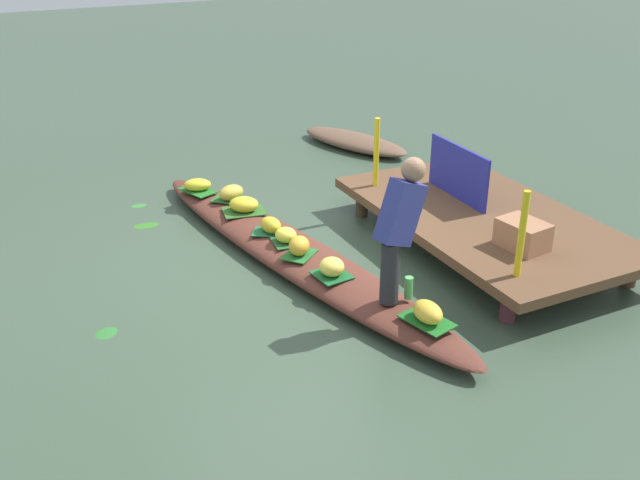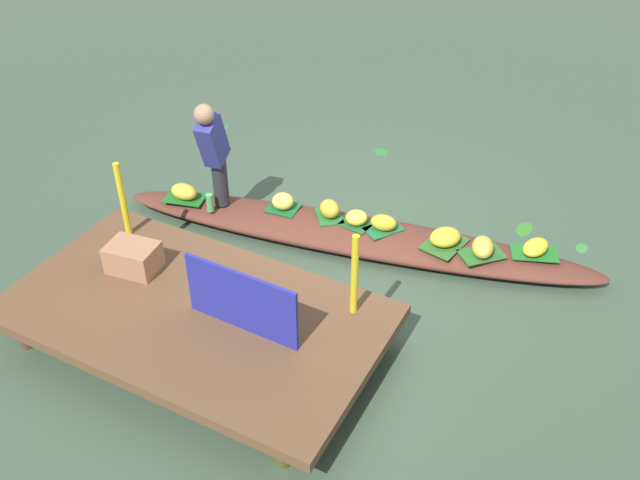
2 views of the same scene
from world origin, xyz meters
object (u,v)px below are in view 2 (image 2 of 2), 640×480
object	(u,v)px
vendor_boat	(352,234)
banana_bunch_7	(384,223)
water_bottle	(210,203)
banana_bunch_3	(184,192)
banana_bunch_5	(330,209)
banana_bunch_0	(283,201)
vendor_person	(213,149)
banana_bunch_6	(483,247)
banana_bunch_1	(536,247)
produce_crate	(133,258)
market_banner	(241,301)
banana_bunch_2	(445,237)
banana_bunch_4	(357,218)

from	to	relation	value
vendor_boat	banana_bunch_7	world-z (taller)	banana_bunch_7
water_bottle	banana_bunch_3	bearing A→B (deg)	-9.67
vendor_boat	banana_bunch_7	xyz separation A→B (m)	(-0.31, -0.09, 0.19)
banana_bunch_5	water_bottle	bearing A→B (deg)	22.72
banana_bunch_0	vendor_boat	bearing A→B (deg)	-176.68
vendor_person	water_bottle	size ratio (longest dim) A/B	6.23
vendor_boat	banana_bunch_6	bearing A→B (deg)	175.74
vendor_boat	vendor_person	world-z (taller)	vendor_person
banana_bunch_6	water_bottle	bearing A→B (deg)	12.02
banana_bunch_1	banana_bunch_3	world-z (taller)	banana_bunch_3
banana_bunch_7	produce_crate	world-z (taller)	produce_crate
vendor_person	market_banner	size ratio (longest dim) A/B	1.20
produce_crate	banana_bunch_3	bearing A→B (deg)	-70.32
banana_bunch_2	banana_bunch_0	bearing A→B (deg)	6.07
banana_bunch_6	vendor_person	xyz separation A→B (m)	(2.72, 0.49, 0.61)
water_bottle	banana_bunch_5	bearing A→B (deg)	-157.28
banana_bunch_5	market_banner	size ratio (longest dim) A/B	0.23
banana_bunch_0	banana_bunch_6	world-z (taller)	banana_bunch_6
banana_bunch_0	banana_bunch_3	size ratio (longest dim) A/B	0.76
banana_bunch_1	water_bottle	distance (m)	3.32
banana_bunch_3	banana_bunch_6	distance (m)	3.19
vendor_boat	water_bottle	distance (m)	1.52
banana_bunch_7	banana_bunch_6	bearing A→B (deg)	-176.78
banana_bunch_6	banana_bunch_7	xyz separation A→B (m)	(1.01, 0.06, -0.01)
banana_bunch_7	banana_bunch_5	bearing A→B (deg)	4.37
banana_bunch_6	market_banner	bearing A→B (deg)	56.47
banana_bunch_0	banana_bunch_4	xyz separation A→B (m)	(-0.82, -0.09, -0.01)
banana_bunch_6	water_bottle	xyz separation A→B (m)	(2.76, 0.59, 0.01)
banana_bunch_2	banana_bunch_6	size ratio (longest dim) A/B	1.07
banana_bunch_4	market_banner	world-z (taller)	market_banner
banana_bunch_4	water_bottle	xyz separation A→B (m)	(1.47, 0.49, 0.02)
banana_bunch_0	vendor_person	xyz separation A→B (m)	(0.61, 0.30, 0.61)
banana_bunch_0	banana_bunch_1	xyz separation A→B (m)	(-2.55, -0.45, -0.01)
banana_bunch_5	vendor_person	size ratio (longest dim) A/B	0.19
banana_bunch_3	produce_crate	distance (m)	1.46
vendor_person	water_bottle	distance (m)	0.61
vendor_person	vendor_boat	bearing A→B (deg)	-166.29
banana_bunch_4	banana_bunch_7	distance (m)	0.28
banana_bunch_1	vendor_person	world-z (taller)	vendor_person
banana_bunch_2	market_banner	size ratio (longest dim) A/B	0.31
water_bottle	banana_bunch_6	bearing A→B (deg)	-167.98
vendor_boat	produce_crate	bearing A→B (deg)	41.70
banana_bunch_7	market_banner	bearing A→B (deg)	79.76
market_banner	banana_bunch_2	bearing A→B (deg)	-114.42
vendor_person	water_bottle	xyz separation A→B (m)	(0.04, 0.10, -0.60)
water_bottle	vendor_boat	bearing A→B (deg)	-162.95
produce_crate	banana_bunch_5	bearing A→B (deg)	-120.81
banana_bunch_5	water_bottle	world-z (taller)	water_bottle
banana_bunch_1	produce_crate	xyz separation A→B (m)	(3.11, 2.14, 0.21)
banana_bunch_2	banana_bunch_3	distance (m)	2.82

